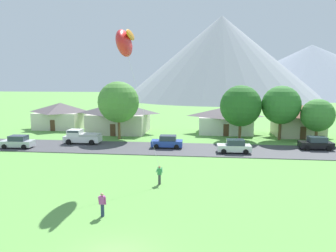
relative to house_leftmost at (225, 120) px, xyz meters
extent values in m
cube|color=#424247|center=(-8.19, -13.75, -2.30)|extent=(160.00, 7.73, 0.08)
cone|color=#8E939E|center=(3.72, 96.12, 16.62)|extent=(90.92, 90.92, 37.92)
cone|color=gray|center=(55.24, 131.56, 11.62)|extent=(116.92, 116.92, 27.92)
cube|color=silver|center=(0.00, 0.00, -0.88)|extent=(8.87, 6.33, 2.91)
pyramid|color=#564C51|center=(0.00, 0.00, 1.38)|extent=(9.58, 6.83, 1.60)
cube|color=brown|center=(0.00, -3.18, -1.34)|extent=(0.90, 0.06, 2.00)
cube|color=beige|center=(-30.71, 1.81, -0.78)|extent=(8.23, 6.88, 3.11)
pyramid|color=#564C51|center=(-30.71, 1.81, 1.63)|extent=(8.89, 7.43, 1.71)
cube|color=brown|center=(-30.71, -1.65, -1.34)|extent=(0.90, 0.06, 2.00)
cube|color=beige|center=(-18.47, -1.38, -0.66)|extent=(9.68, 7.90, 3.37)
pyramid|color=#474247|center=(-18.47, -1.38, 1.95)|extent=(10.45, 8.53, 1.85)
cube|color=brown|center=(-18.47, -5.35, -1.34)|extent=(0.90, 0.06, 2.00)
cube|color=beige|center=(11.66, -1.47, -0.64)|extent=(7.33, 6.43, 3.40)
pyramid|color=brown|center=(11.66, -1.47, 1.99)|extent=(7.92, 6.94, 1.87)
cube|color=brown|center=(11.66, -4.71, -1.34)|extent=(0.90, 0.06, 2.00)
cylinder|color=brown|center=(1.93, -5.61, -0.92)|extent=(0.44, 0.44, 2.84)
sphere|color=#286623|center=(1.93, -5.61, 2.88)|extent=(6.32, 6.32, 6.32)
cylinder|color=brown|center=(12.87, -6.86, -1.21)|extent=(0.44, 0.44, 2.27)
sphere|color=#3D7F33|center=(12.87, -6.86, 1.72)|extent=(4.78, 4.78, 4.78)
cylinder|color=brown|center=(-16.77, -7.55, -0.64)|extent=(0.44, 0.44, 3.40)
sphere|color=#4C8938|center=(-16.77, -7.55, 3.44)|extent=(6.34, 6.34, 6.34)
cylinder|color=brown|center=(7.95, -5.48, -0.73)|extent=(0.44, 0.44, 3.22)
sphere|color=#33752D|center=(7.95, -5.48, 3.07)|extent=(5.82, 5.82, 5.82)
cube|color=#2847A8|center=(-8.57, -13.22, -1.66)|extent=(4.25, 1.92, 0.80)
cube|color=#2D3847|center=(-8.42, -13.22, -0.92)|extent=(2.24, 1.65, 0.68)
cylinder|color=black|center=(-9.90, -14.18, -1.94)|extent=(0.65, 0.26, 0.64)
cylinder|color=black|center=(-9.95, -12.34, -1.94)|extent=(0.65, 0.26, 0.64)
cylinder|color=black|center=(-7.20, -14.10, -1.94)|extent=(0.65, 0.26, 0.64)
cylinder|color=black|center=(-7.25, -12.26, -1.94)|extent=(0.65, 0.26, 0.64)
cube|color=white|center=(0.20, -15.09, -1.66)|extent=(4.25, 1.92, 0.80)
cube|color=#2D3847|center=(0.35, -15.09, -0.92)|extent=(2.24, 1.65, 0.68)
cylinder|color=black|center=(-1.12, -16.05, -1.94)|extent=(0.65, 0.26, 0.64)
cylinder|color=black|center=(-1.18, -14.21, -1.94)|extent=(0.65, 0.26, 0.64)
cylinder|color=black|center=(1.58, -15.97, -1.94)|extent=(0.65, 0.26, 0.64)
cylinder|color=black|center=(1.52, -14.13, -1.94)|extent=(0.65, 0.26, 0.64)
cube|color=black|center=(11.14, -11.96, -1.66)|extent=(4.24, 1.89, 0.80)
cube|color=#2D3847|center=(11.29, -11.95, -0.92)|extent=(2.23, 1.63, 0.68)
cylinder|color=black|center=(9.81, -12.91, -1.94)|extent=(0.65, 0.25, 0.64)
cylinder|color=black|center=(9.77, -11.07, -1.94)|extent=(0.65, 0.25, 0.64)
cylinder|color=black|center=(12.51, -12.85, -1.94)|extent=(0.65, 0.25, 0.64)
cylinder|color=black|center=(12.47, -11.01, -1.94)|extent=(0.65, 0.25, 0.64)
cube|color=#B7BCC1|center=(-28.68, -15.62, -1.66)|extent=(4.28, 1.99, 0.80)
cube|color=#2D3847|center=(-28.53, -15.62, -0.92)|extent=(2.27, 1.68, 0.68)
cylinder|color=black|center=(-29.99, -16.60, -1.94)|extent=(0.65, 0.27, 0.64)
cylinder|color=black|center=(-30.07, -14.77, -1.94)|extent=(0.65, 0.27, 0.64)
cylinder|color=black|center=(-27.29, -16.48, -1.94)|extent=(0.65, 0.27, 0.64)
cylinder|color=black|center=(-27.37, -14.65, -1.94)|extent=(0.65, 0.27, 0.64)
cube|color=white|center=(-21.01, -11.82, -1.58)|extent=(5.21, 2.02, 0.84)
cube|color=white|center=(-22.11, -11.82, -0.71)|extent=(1.91, 1.85, 0.90)
cube|color=#2D3847|center=(-22.11, -11.82, -0.44)|extent=(1.62, 1.89, 0.28)
cube|color=#B7B7B7|center=(-19.86, -11.83, -0.98)|extent=(2.71, 1.97, 0.36)
cylinder|color=black|center=(-22.71, -12.84, -1.88)|extent=(0.76, 0.28, 0.76)
cylinder|color=black|center=(-22.71, -10.80, -1.88)|extent=(0.76, 0.28, 0.76)
cylinder|color=black|center=(-19.31, -12.85, -1.88)|extent=(0.76, 0.28, 0.76)
cylinder|color=black|center=(-19.31, -10.81, -1.88)|extent=(0.76, 0.28, 0.76)
cylinder|color=#3D3D42|center=(-7.49, -27.89, -1.90)|extent=(0.24, 0.24, 0.88)
cube|color=#388E51|center=(-7.49, -27.89, -1.17)|extent=(0.36, 0.22, 0.58)
sphere|color=#9E7051|center=(-7.49, -27.89, -0.77)|extent=(0.21, 0.21, 0.21)
cylinder|color=#388E51|center=(-7.71, -27.83, -1.03)|extent=(0.18, 0.55, 0.37)
cylinder|color=#388E51|center=(-7.27, -27.83, -1.03)|extent=(0.18, 0.55, 0.37)
ellipsoid|color=red|center=(-11.14, -25.26, 10.27)|extent=(2.15, 4.29, 2.71)
ellipsoid|color=orange|center=(-10.55, -25.21, 11.02)|extent=(0.91, 4.27, 0.94)
cylinder|color=silver|center=(-9.32, -26.58, 4.74)|extent=(3.68, 2.66, 11.06)
cylinder|color=navy|center=(-10.44, -34.88, -1.90)|extent=(0.24, 0.24, 0.88)
cube|color=#B7479E|center=(-10.44, -34.88, -1.17)|extent=(0.36, 0.22, 0.58)
sphere|color=tan|center=(-10.44, -34.88, -0.77)|extent=(0.21, 0.21, 0.21)
cylinder|color=#B7479E|center=(-10.66, -34.88, -1.22)|extent=(0.12, 0.18, 0.59)
cylinder|color=#B7479E|center=(-10.22, -34.88, -1.22)|extent=(0.12, 0.18, 0.59)
camera|label=1|loc=(-3.63, -54.58, 7.02)|focal=33.52mm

